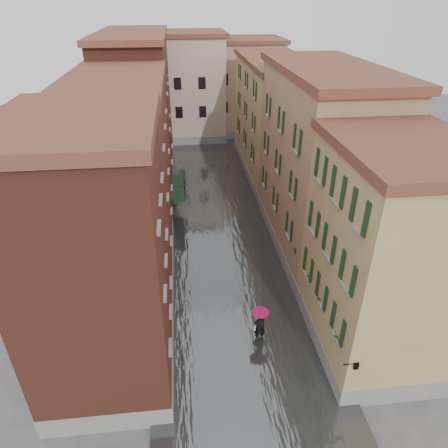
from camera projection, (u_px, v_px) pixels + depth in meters
ground at (240, 326)px, 24.19m from camera, size 120.00×120.00×0.00m
floodwater at (219, 220)px, 35.34m from camera, size 10.00×60.00×0.20m
building_left_near at (100, 266)px, 18.56m from camera, size 6.00×8.00×13.00m
building_left_mid at (125, 177)px, 28.16m from camera, size 6.00×14.00×12.50m
building_left_far at (140, 113)px, 40.70m from camera, size 6.00×16.00×14.00m
building_right_near at (384, 260)px, 20.26m from camera, size 6.00×8.00×11.50m
building_right_mid at (318, 166)px, 29.36m from camera, size 6.00×14.00×13.00m
building_right_far at (273, 121)px, 42.65m from camera, size 6.00×16.00×11.50m
building_end_cream at (178, 89)px, 53.38m from camera, size 12.00×9.00×13.00m
building_end_pink at (242, 88)px, 56.20m from camera, size 10.00×9.00×12.00m
awning_near at (178, 195)px, 34.33m from camera, size 1.09×3.20×2.80m
awning_far at (177, 182)px, 36.82m from camera, size 1.09×3.00×2.80m
wall_lantern at (355, 365)px, 17.93m from camera, size 0.71×0.22×0.35m
window_planters at (316, 283)px, 22.19m from camera, size 0.59×8.39×0.84m
pedestrian_main at (260, 323)px, 22.67m from camera, size 1.02×1.02×2.06m
pedestrian_far at (184, 185)px, 40.22m from camera, size 0.95×0.85×1.60m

